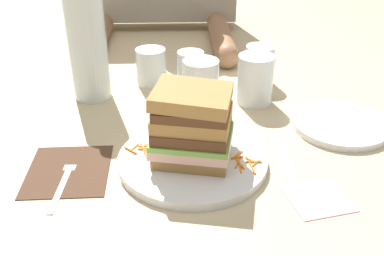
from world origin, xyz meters
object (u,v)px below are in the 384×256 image
main_plate (193,161)px  napkin_dark (69,170)px  empty_tumbler_0 (259,65)px  knife (286,161)px  sandwich (193,126)px  juice_glass (255,81)px  side_plate (340,125)px  water_bottle (86,35)px  napkin_pink (318,198)px  empty_tumbler_2 (151,67)px  empty_tumbler_3 (191,68)px  empty_tumbler_1 (201,82)px  fork (65,177)px

main_plate → napkin_dark: 0.21m
empty_tumbler_0 → knife: bearing=-91.0°
sandwich → napkin_dark: sandwich is taller
juice_glass → side_plate: bearing=-38.5°
water_bottle → napkin_pink: water_bottle is taller
main_plate → water_bottle: 0.37m
napkin_dark → knife: (0.37, 0.02, 0.00)m
sandwich → empty_tumbler_2: (-0.08, 0.34, -0.03)m
napkin_dark → empty_tumbler_0: empty_tumbler_0 is taller
water_bottle → napkin_dark: bearing=-89.4°
napkin_dark → empty_tumbler_2: 0.37m
sandwich → water_bottle: size_ratio=0.48×
knife → empty_tumbler_2: bearing=126.0°
main_plate → water_bottle: water_bottle is taller
napkin_dark → empty_tumbler_3: size_ratio=1.96×
juice_glass → empty_tumbler_1: bearing=-178.8°
juice_glass → empty_tumbler_0: bearing=75.5°
sandwich → napkin_dark: size_ratio=0.99×
fork → empty_tumbler_0: size_ratio=1.85×
sandwich → napkin_dark: bearing=-177.0°
fork → napkin_dark: bearing=87.4°
empty_tumbler_1 → water_bottle: bearing=169.9°
empty_tumbler_2 → empty_tumbler_3: size_ratio=1.12×
knife → empty_tumbler_2: size_ratio=2.38×
main_plate → empty_tumbler_3: size_ratio=3.34×
water_bottle → napkin_pink: bearing=-43.3°
juice_glass → water_bottle: (-0.35, 0.04, 0.09)m
empty_tumbler_3 → juice_glass: bearing=-39.0°
napkin_dark → fork: bearing=-92.6°
knife → side_plate: bearing=41.1°
sandwich → napkin_pink: (0.19, -0.10, -0.07)m
fork → empty_tumbler_1: size_ratio=1.72×
main_plate → empty_tumbler_2: (-0.08, 0.34, 0.03)m
empty_tumbler_0 → empty_tumbler_3: 0.16m
water_bottle → empty_tumbler_0: size_ratio=3.41×
side_plate → napkin_pink: bearing=-115.4°
fork → juice_glass: bearing=37.8°
main_plate → fork: bearing=-171.0°
juice_glass → empty_tumbler_1: size_ratio=1.08×
empty_tumbler_1 → empty_tumbler_3: empty_tumbler_1 is taller
knife → water_bottle: 0.48m
main_plate → empty_tumbler_1: size_ratio=2.60×
sandwich → empty_tumbler_3: size_ratio=1.94×
sandwich → fork: sandwich is taller
side_plate → water_bottle: bearing=162.4°
sandwich → fork: 0.22m
empty_tumbler_2 → napkin_pink: (0.27, -0.44, -0.04)m
empty_tumbler_2 → napkin_pink: size_ratio=0.94×
empty_tumbler_2 → knife: bearing=-54.0°
main_plate → empty_tumbler_0: bearing=63.7°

